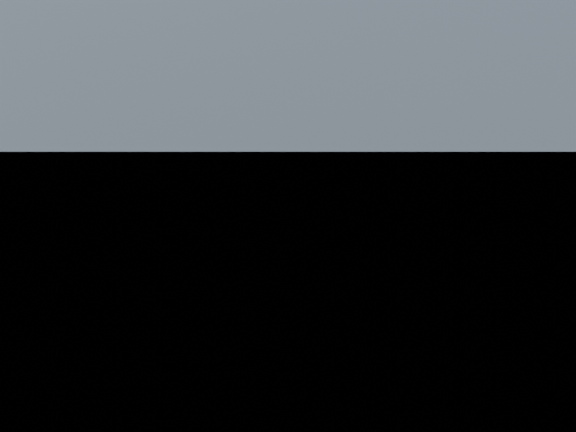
# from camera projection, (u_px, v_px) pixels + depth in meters

# --- Properties ---
(ground) EXTENTS (120.00, 120.00, 0.00)m
(ground) POSITION_uv_depth(u_px,v_px,m) (278.00, 262.00, 27.36)
(ground) COLOR black
(ground) RESTS_ON ground
(sidewalk_ne) EXTENTS (30.00, 30.00, 0.15)m
(sidewalk_ne) POSITION_uv_depth(u_px,v_px,m) (377.00, 116.00, 53.13)
(sidewalk_ne) COLOR gray
(sidewalk_ne) RESTS_ON ground
(building_ne) EXTENTS (25.00, 16.00, 12.00)m
(building_ne) POSITION_uv_depth(u_px,v_px,m) (412.00, 59.00, 46.43)
(building_ne) COLOR #4D1F13
(building_ne) RESTS_ON ground
(tree_near) EXTENTS (2.69, 2.69, 4.49)m
(tree_near) POSITION_uv_depth(u_px,v_px,m) (312.00, 130.00, 37.29)
(tree_near) COLOR black
(tree_near) RESTS_ON ground
(tree_far) EXTENTS (2.43, 2.43, 4.07)m
(tree_far) POSITION_uv_depth(u_px,v_px,m) (273.00, 114.00, 42.26)
(tree_far) COLOR black
(tree_far) RESTS_ON ground
(signal_pole) EXTENTS (1.29, 1.24, 4.60)m
(signal_pole) POSITION_uv_depth(u_px,v_px,m) (184.00, 321.00, 17.96)
(signal_pole) COLOR black
(signal_pole) RESTS_ON ground
(box_truck) EXTENTS (9.18, 3.04, 4.11)m
(box_truck) POSITION_uv_depth(u_px,v_px,m) (517.00, 185.00, 30.87)
(box_truck) COLOR silver
(box_truck) RESTS_ON ground
(traffic_cone) EXTENTS (0.45, 0.45, 0.70)m
(traffic_cone) POSITION_uv_depth(u_px,v_px,m) (193.00, 332.00, 21.59)
(traffic_cone) COLOR #F35D0A
(traffic_cone) RESTS_ON ground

